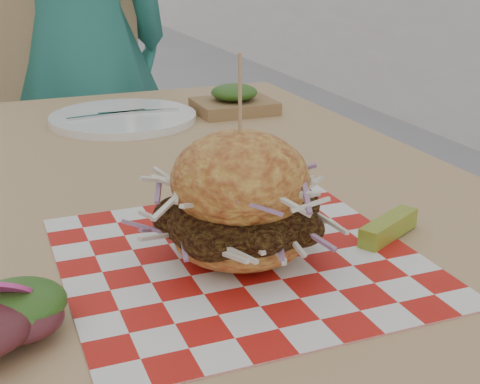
{
  "coord_description": "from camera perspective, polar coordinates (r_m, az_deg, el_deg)",
  "views": [
    {
      "loc": [
        -0.5,
        -0.89,
        1.06
      ],
      "look_at": [
        -0.27,
        -0.3,
        0.82
      ],
      "focal_mm": 50.0,
      "sensor_mm": 36.0,
      "label": 1
    }
  ],
  "objects": [
    {
      "name": "kraft_tray",
      "position": [
        1.31,
        -0.5,
        7.77
      ],
      "size": [
        0.15,
        0.12,
        0.06
      ],
      "color": "olive",
      "rests_on": "patio_table"
    },
    {
      "name": "patio_chair",
      "position": [
        1.87,
        -14.37,
        3.99
      ],
      "size": [
        0.54,
        0.55,
        0.95
      ],
      "rotation": [
        0.0,
        0.0,
        0.34
      ],
      "color": "tan",
      "rests_on": "ground"
    },
    {
      "name": "place_setting",
      "position": [
        1.26,
        -9.93,
        6.25
      ],
      "size": [
        0.27,
        0.27,
        0.02
      ],
      "color": "white",
      "rests_on": "patio_table"
    },
    {
      "name": "pickle_spear",
      "position": [
        0.76,
        12.56,
        -2.97
      ],
      "size": [
        0.09,
        0.06,
        0.02
      ],
      "primitive_type": "cube",
      "rotation": [
        0.0,
        0.0,
        0.49
      ],
      "color": "#96A630",
      "rests_on": "paper_liner"
    },
    {
      "name": "patio_table",
      "position": [
        0.97,
        -5.23,
        -3.28
      ],
      "size": [
        0.8,
        1.2,
        0.75
      ],
      "color": "tan",
      "rests_on": "ground"
    },
    {
      "name": "diner",
      "position": [
        1.91,
        -13.85,
        12.29
      ],
      "size": [
        0.65,
        0.49,
        1.62
      ],
      "primitive_type": "imported",
      "rotation": [
        0.0,
        0.0,
        3.32
      ],
      "color": "#29776B",
      "rests_on": "ground"
    },
    {
      "name": "paper_liner",
      "position": [
        0.7,
        0.0,
        -5.68
      ],
      "size": [
        0.36,
        0.36,
        0.0
      ],
      "primitive_type": "cube",
      "color": "red",
      "rests_on": "patio_table"
    },
    {
      "name": "sandwich",
      "position": [
        0.68,
        0.0,
        -1.13
      ],
      "size": [
        0.19,
        0.19,
        0.21
      ],
      "color": "gold",
      "rests_on": "paper_liner"
    }
  ]
}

